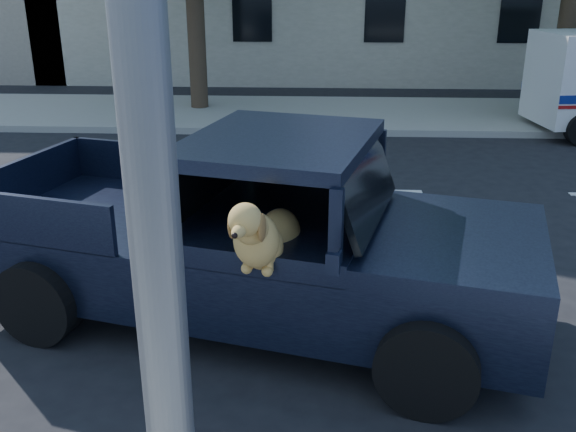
# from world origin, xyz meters

# --- Properties ---
(ground) EXTENTS (120.00, 120.00, 0.00)m
(ground) POSITION_xyz_m (0.00, 0.00, 0.00)
(ground) COLOR black
(ground) RESTS_ON ground
(far_sidewalk) EXTENTS (60.00, 4.00, 0.15)m
(far_sidewalk) POSITION_xyz_m (0.00, 9.20, 0.07)
(far_sidewalk) COLOR gray
(far_sidewalk) RESTS_ON ground
(lane_stripes) EXTENTS (21.60, 0.14, 0.01)m
(lane_stripes) POSITION_xyz_m (2.00, 3.40, 0.01)
(lane_stripes) COLOR silver
(lane_stripes) RESTS_ON ground
(pickup_truck) EXTENTS (5.86, 3.50, 1.97)m
(pickup_truck) POSITION_xyz_m (-1.64, -0.80, 0.67)
(pickup_truck) COLOR black
(pickup_truck) RESTS_ON ground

